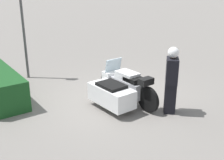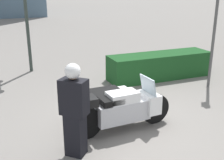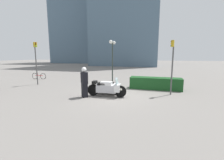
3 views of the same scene
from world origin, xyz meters
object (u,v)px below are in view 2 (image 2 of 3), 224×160
at_px(hedge_bush_curbside, 160,66).
at_px(police_motorcycle, 116,105).
at_px(officer_rider, 74,108).
at_px(traffic_light_near, 215,16).

bearing_deg(hedge_bush_curbside, police_motorcycle, -136.39).
distance_m(police_motorcycle, officer_rider, 1.58).
bearing_deg(officer_rider, traffic_light_near, 157.60).
xyz_separation_m(hedge_bush_curbside, traffic_light_near, (0.95, -1.40, 1.81)).
xyz_separation_m(officer_rider, hedge_bush_curbside, (4.03, 3.56, -0.52)).
bearing_deg(traffic_light_near, police_motorcycle, 32.08).
xyz_separation_m(police_motorcycle, hedge_bush_curbside, (2.81, 2.68, -0.05)).
bearing_deg(police_motorcycle, officer_rider, -147.37).
height_order(police_motorcycle, traffic_light_near, traffic_light_near).
bearing_deg(hedge_bush_curbside, traffic_light_near, -55.74).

